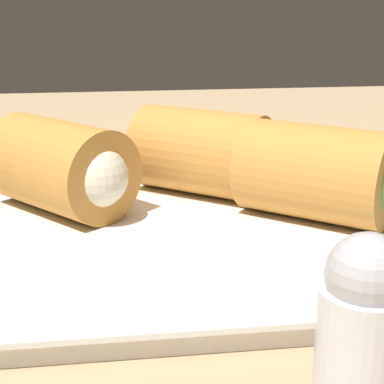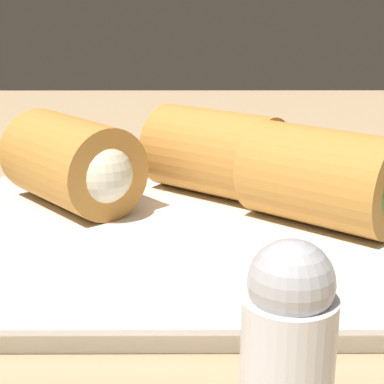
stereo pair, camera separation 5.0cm
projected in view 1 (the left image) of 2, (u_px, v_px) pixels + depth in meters
The scene contains 7 objects.
table_surface at pixel (191, 267), 40.81cm from camera, with size 180.00×140.00×2.00cm.
serving_plate at pixel (192, 240), 40.46cm from camera, with size 30.33×24.71×1.50cm.
roll_front_left at pixel (208, 153), 46.56cm from camera, with size 11.25×10.64×6.17cm.
roll_front_right at pixel (65, 168), 42.59cm from camera, with size 10.84×11.18×6.17cm.
roll_back_left at pixel (325, 174), 41.19cm from camera, with size 11.21×10.76×6.17cm.
spoon at pixel (124, 179), 54.60cm from camera, with size 20.23×2.92×1.27cm.
salt_shaker at pixel (361, 351), 21.48cm from camera, with size 3.12×3.12×8.45cm.
Camera 1 is at (5.02, 37.19, 17.75)cm, focal length 60.00 mm.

